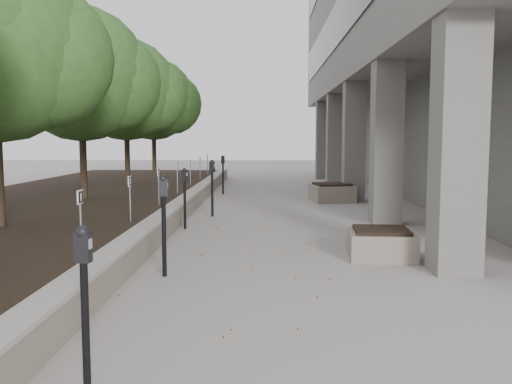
{
  "coord_description": "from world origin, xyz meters",
  "views": [
    {
      "loc": [
        0.42,
        -7.54,
        2.13
      ],
      "look_at": [
        0.21,
        4.54,
        0.93
      ],
      "focal_mm": 38.32,
      "sensor_mm": 36.0,
      "label": 1
    }
  ],
  "objects_px": {
    "parking_meter_2": "(164,226)",
    "crabapple_tree_5": "(154,117)",
    "crabapple_tree_3": "(81,103)",
    "planter_back": "(332,192)",
    "parking_meter_5": "(223,175)",
    "parking_meter_4": "(212,188)",
    "parking_meter_1": "(85,314)",
    "parking_meter_3": "(185,198)",
    "planter_front": "(381,243)",
    "crabapple_tree_4": "(126,111)"
  },
  "relations": [
    {
      "from": "parking_meter_5",
      "to": "parking_meter_4",
      "type": "bearing_deg",
      "value": -77.81
    },
    {
      "from": "parking_meter_4",
      "to": "planter_front",
      "type": "xyz_separation_m",
      "value": [
        3.5,
        -5.1,
        -0.51
      ]
    },
    {
      "from": "parking_meter_3",
      "to": "planter_front",
      "type": "distance_m",
      "value": 5.01
    },
    {
      "from": "parking_meter_1",
      "to": "parking_meter_2",
      "type": "bearing_deg",
      "value": 98.3
    },
    {
      "from": "crabapple_tree_5",
      "to": "planter_front",
      "type": "height_order",
      "value": "crabapple_tree_5"
    },
    {
      "from": "crabapple_tree_5",
      "to": "parking_meter_5",
      "type": "height_order",
      "value": "crabapple_tree_5"
    },
    {
      "from": "crabapple_tree_4",
      "to": "parking_meter_2",
      "type": "bearing_deg",
      "value": -73.42
    },
    {
      "from": "parking_meter_3",
      "to": "crabapple_tree_5",
      "type": "bearing_deg",
      "value": 122.87
    },
    {
      "from": "parking_meter_2",
      "to": "parking_meter_4",
      "type": "xyz_separation_m",
      "value": [
        0.11,
        6.47,
        -0.01
      ]
    },
    {
      "from": "parking_meter_4",
      "to": "parking_meter_5",
      "type": "distance_m",
      "value": 5.86
    },
    {
      "from": "crabapple_tree_5",
      "to": "parking_meter_2",
      "type": "xyz_separation_m",
      "value": [
        3.66,
        -17.31,
        -2.33
      ]
    },
    {
      "from": "parking_meter_3",
      "to": "parking_meter_4",
      "type": "relative_size",
      "value": 0.93
    },
    {
      "from": "parking_meter_2",
      "to": "parking_meter_3",
      "type": "distance_m",
      "value": 4.44
    },
    {
      "from": "parking_meter_2",
      "to": "parking_meter_3",
      "type": "xyz_separation_m",
      "value": [
        -0.33,
        4.42,
        -0.07
      ]
    },
    {
      "from": "crabapple_tree_3",
      "to": "parking_meter_4",
      "type": "distance_m",
      "value": 4.53
    },
    {
      "from": "crabapple_tree_5",
      "to": "crabapple_tree_3",
      "type": "bearing_deg",
      "value": -90.0
    },
    {
      "from": "crabapple_tree_5",
      "to": "planter_front",
      "type": "distance_m",
      "value": 17.75
    },
    {
      "from": "parking_meter_5",
      "to": "parking_meter_2",
      "type": "bearing_deg",
      "value": -79.18
    },
    {
      "from": "crabapple_tree_4",
      "to": "parking_meter_2",
      "type": "xyz_separation_m",
      "value": [
        3.66,
        -12.31,
        -2.33
      ]
    },
    {
      "from": "parking_meter_5",
      "to": "planter_front",
      "type": "height_order",
      "value": "parking_meter_5"
    },
    {
      "from": "crabapple_tree_3",
      "to": "parking_meter_4",
      "type": "xyz_separation_m",
      "value": [
        3.78,
        -0.84,
        -2.35
      ]
    },
    {
      "from": "crabapple_tree_3",
      "to": "parking_meter_1",
      "type": "distance_m",
      "value": 12.15
    },
    {
      "from": "crabapple_tree_5",
      "to": "planter_back",
      "type": "xyz_separation_m",
      "value": [
        7.46,
        -7.25,
        -2.81
      ]
    },
    {
      "from": "parking_meter_1",
      "to": "parking_meter_5",
      "type": "xyz_separation_m",
      "value": [
        -0.15,
        16.31,
        0.02
      ]
    },
    {
      "from": "crabapple_tree_3",
      "to": "planter_back",
      "type": "relative_size",
      "value": 4.11
    },
    {
      "from": "parking_meter_2",
      "to": "planter_back",
      "type": "relative_size",
      "value": 1.19
    },
    {
      "from": "crabapple_tree_5",
      "to": "parking_meter_2",
      "type": "height_order",
      "value": "crabapple_tree_5"
    },
    {
      "from": "parking_meter_3",
      "to": "parking_meter_5",
      "type": "height_order",
      "value": "parking_meter_5"
    },
    {
      "from": "parking_meter_5",
      "to": "planter_back",
      "type": "height_order",
      "value": "parking_meter_5"
    },
    {
      "from": "planter_front",
      "to": "parking_meter_2",
      "type": "bearing_deg",
      "value": -159.26
    },
    {
      "from": "crabapple_tree_3",
      "to": "planter_front",
      "type": "xyz_separation_m",
      "value": [
        7.28,
        -5.94,
        -2.86
      ]
    },
    {
      "from": "crabapple_tree_5",
      "to": "parking_meter_1",
      "type": "distance_m",
      "value": 21.76
    },
    {
      "from": "parking_meter_4",
      "to": "planter_back",
      "type": "height_order",
      "value": "parking_meter_4"
    },
    {
      "from": "parking_meter_1",
      "to": "planter_back",
      "type": "distance_m",
      "value": 14.53
    },
    {
      "from": "parking_meter_3",
      "to": "planter_back",
      "type": "distance_m",
      "value": 7.0
    },
    {
      "from": "crabapple_tree_3",
      "to": "parking_meter_2",
      "type": "bearing_deg",
      "value": -63.37
    },
    {
      "from": "parking_meter_2",
      "to": "crabapple_tree_5",
      "type": "bearing_deg",
      "value": 90.69
    },
    {
      "from": "parking_meter_1",
      "to": "parking_meter_4",
      "type": "bearing_deg",
      "value": 96.74
    },
    {
      "from": "crabapple_tree_3",
      "to": "parking_meter_3",
      "type": "distance_m",
      "value": 5.02
    },
    {
      "from": "planter_front",
      "to": "parking_meter_4",
      "type": "bearing_deg",
      "value": 124.51
    },
    {
      "from": "crabapple_tree_3",
      "to": "planter_back",
      "type": "bearing_deg",
      "value": 20.28
    },
    {
      "from": "parking_meter_1",
      "to": "parking_meter_4",
      "type": "xyz_separation_m",
      "value": [
        0.01,
        10.46,
        0.05
      ]
    },
    {
      "from": "parking_meter_3",
      "to": "parking_meter_5",
      "type": "distance_m",
      "value": 7.9
    },
    {
      "from": "crabapple_tree_3",
      "to": "parking_meter_3",
      "type": "height_order",
      "value": "crabapple_tree_3"
    },
    {
      "from": "parking_meter_1",
      "to": "planter_back",
      "type": "relative_size",
      "value": 1.09
    },
    {
      "from": "parking_meter_5",
      "to": "planter_front",
      "type": "distance_m",
      "value": 11.56
    },
    {
      "from": "crabapple_tree_4",
      "to": "parking_meter_5",
      "type": "distance_m",
      "value": 4.33
    },
    {
      "from": "parking_meter_4",
      "to": "crabapple_tree_5",
      "type": "bearing_deg",
      "value": 129.19
    },
    {
      "from": "parking_meter_4",
      "to": "parking_meter_5",
      "type": "relative_size",
      "value": 1.05
    },
    {
      "from": "crabapple_tree_5",
      "to": "parking_meter_1",
      "type": "bearing_deg",
      "value": -79.96
    }
  ]
}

